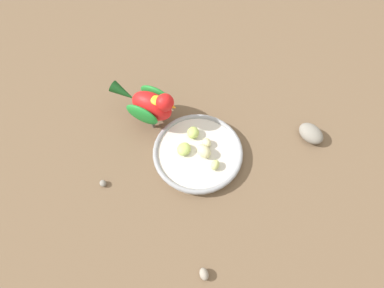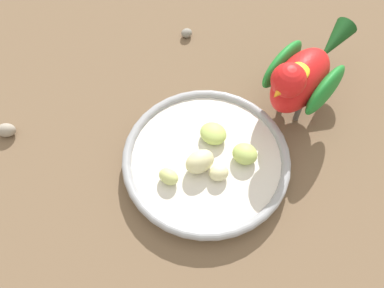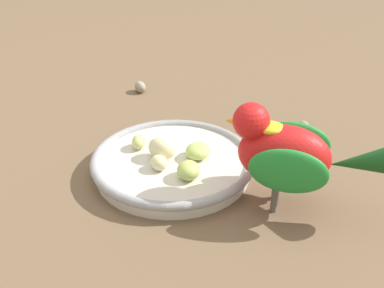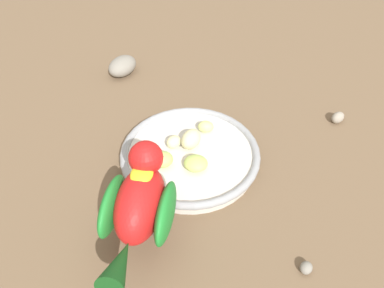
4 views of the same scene
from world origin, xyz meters
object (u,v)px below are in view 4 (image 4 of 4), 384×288
apple_piece_1 (162,159)px  apple_piece_4 (174,142)px  rock_large (122,66)px  parrot (139,204)px  pebble_1 (306,268)px  apple_piece_2 (191,139)px  pebble_0 (338,118)px  apple_piece_3 (206,127)px  feeding_bowl (190,155)px  apple_piece_0 (196,163)px

apple_piece_1 → apple_piece_4: 0.04m
apple_piece_4 → rock_large: apple_piece_4 is taller
parrot → pebble_1: (-0.21, 0.06, -0.07)m
apple_piece_2 → apple_piece_4: apple_piece_2 is taller
apple_piece_2 → rock_large: bearing=-63.2°
apple_piece_2 → pebble_0: bearing=-166.3°
parrot → rock_large: bearing=20.8°
apple_piece_3 → feeding_bowl: bearing=59.4°
pebble_0 → pebble_1: size_ratio=1.48×
apple_piece_3 → apple_piece_4: bearing=31.5°
apple_piece_3 → apple_piece_2: bearing=52.2°
apple_piece_4 → pebble_0: (-0.30, -0.07, -0.02)m
feeding_bowl → apple_piece_2: (-0.00, -0.01, 0.02)m
pebble_0 → apple_piece_2: bearing=13.7°
feeding_bowl → apple_piece_2: apple_piece_2 is taller
apple_piece_4 → parrot: (0.05, 0.16, 0.05)m
parrot → apple_piece_4: bearing=-3.0°
feeding_bowl → parrot: size_ratio=1.17×
apple_piece_0 → apple_piece_1: bearing=-11.5°
parrot → apple_piece_1: bearing=0.3°
apple_piece_2 → apple_piece_0: bearing=94.6°
apple_piece_1 → pebble_0: 0.34m
apple_piece_3 → pebble_0: 0.25m
apple_piece_0 → parrot: size_ratio=0.19×
apple_piece_1 → apple_piece_4: bearing=-115.5°
apple_piece_4 → pebble_1: size_ratio=1.43×
parrot → feeding_bowl: bearing=-13.6°
apple_piece_2 → pebble_1: (-0.13, 0.22, -0.03)m
feeding_bowl → apple_piece_0: size_ratio=6.11×
rock_large → pebble_1: (-0.26, 0.48, -0.01)m
apple_piece_4 → parrot: parrot is taller
pebble_0 → pebble_1: (0.14, 0.29, -0.00)m
apple_piece_3 → parrot: (0.10, 0.19, 0.05)m
apple_piece_3 → pebble_1: bearing=112.5°
feeding_bowl → apple_piece_1: 0.05m
pebble_0 → apple_piece_1: bearing=18.3°
apple_piece_2 → apple_piece_3: 0.04m
feeding_bowl → apple_piece_4: bearing=-31.7°
apple_piece_1 → parrot: parrot is taller
apple_piece_4 → rock_large: size_ratio=0.37×
rock_large → parrot: bearing=97.5°
apple_piece_2 → pebble_0: (-0.27, -0.07, -0.03)m
apple_piece_0 → apple_piece_4: 0.06m
apple_piece_2 → pebble_0: 0.28m
apple_piece_1 → rock_large: apple_piece_1 is taller
apple_piece_0 → pebble_0: 0.30m
feeding_bowl → apple_piece_1: apple_piece_1 is taller
feeding_bowl → parrot: 0.17m
feeding_bowl → rock_large: bearing=-64.9°
apple_piece_0 → apple_piece_4: size_ratio=1.44×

